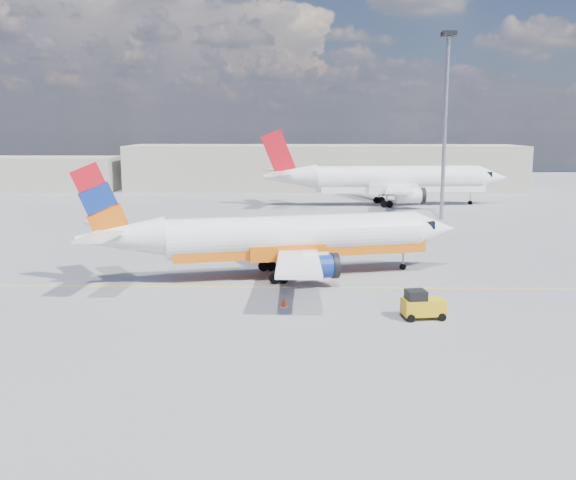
{
  "coord_description": "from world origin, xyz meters",
  "views": [
    {
      "loc": [
        1.31,
        -41.63,
        11.42
      ],
      "look_at": [
        0.24,
        2.76,
        3.5
      ],
      "focal_mm": 40.0,
      "sensor_mm": 36.0,
      "label": 1
    }
  ],
  "objects_px": {
    "gse_tug": "(422,305)",
    "second_jet": "(390,180)",
    "main_jet": "(283,238)",
    "traffic_cone": "(284,302)"
  },
  "relations": [
    {
      "from": "traffic_cone",
      "to": "main_jet",
      "type": "bearing_deg",
      "value": 91.93
    },
    {
      "from": "gse_tug",
      "to": "main_jet",
      "type": "bearing_deg",
      "value": 120.26
    },
    {
      "from": "main_jet",
      "to": "traffic_cone",
      "type": "bearing_deg",
      "value": -102.79
    },
    {
      "from": "gse_tug",
      "to": "traffic_cone",
      "type": "relative_size",
      "value": 4.25
    },
    {
      "from": "second_jet",
      "to": "gse_tug",
      "type": "relative_size",
      "value": 13.69
    },
    {
      "from": "main_jet",
      "to": "gse_tug",
      "type": "distance_m",
      "value": 13.96
    },
    {
      "from": "gse_tug",
      "to": "second_jet",
      "type": "bearing_deg",
      "value": 75.88
    },
    {
      "from": "main_jet",
      "to": "gse_tug",
      "type": "relative_size",
      "value": 11.29
    },
    {
      "from": "main_jet",
      "to": "second_jet",
      "type": "distance_m",
      "value": 47.36
    },
    {
      "from": "main_jet",
      "to": "second_jet",
      "type": "relative_size",
      "value": 0.82
    }
  ]
}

